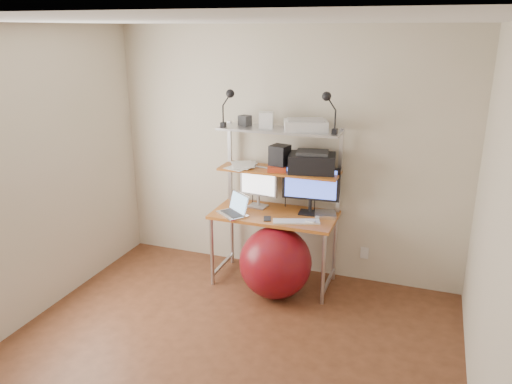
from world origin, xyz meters
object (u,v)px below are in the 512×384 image
monitor_silver (258,184)px  laptop (235,210)px  printer (312,162)px  exercise_ball (275,262)px  monitor_black (311,186)px

monitor_silver → laptop: bearing=-107.9°
printer → exercise_ball: 1.01m
monitor_silver → monitor_black: (0.54, -0.01, 0.04)m
monitor_silver → monitor_black: 0.54m
monitor_silver → monitor_black: size_ratio=0.81×
laptop → printer: (0.67, 0.29, 0.46)m
laptop → exercise_ball: bearing=23.5°
monitor_silver → monitor_black: bearing=6.5°
printer → monitor_silver: bearing=170.5°
monitor_silver → printer: bearing=8.0°
printer → exercise_ball: (-0.23, -0.40, -0.90)m
monitor_black → printer: printer is taller
exercise_ball → monitor_silver: bearing=128.4°
monitor_silver → exercise_ball: 0.81m
monitor_black → exercise_ball: 0.81m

